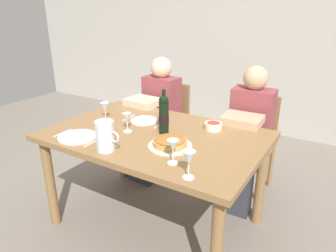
# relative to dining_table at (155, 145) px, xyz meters

# --- Properties ---
(ground_plane) EXTENTS (8.00, 8.00, 0.00)m
(ground_plane) POSITION_rel_dining_table_xyz_m (0.00, 0.00, -0.67)
(ground_plane) COLOR slate
(back_wall) EXTENTS (8.00, 0.10, 2.80)m
(back_wall) POSITION_rel_dining_table_xyz_m (0.00, 2.40, 0.73)
(back_wall) COLOR #B2ADA3
(back_wall) RESTS_ON ground
(dining_table) EXTENTS (1.50, 1.00, 0.76)m
(dining_table) POSITION_rel_dining_table_xyz_m (0.00, 0.00, 0.00)
(dining_table) COLOR olive
(dining_table) RESTS_ON ground
(wine_bottle) EXTENTS (0.07, 0.07, 0.32)m
(wine_bottle) POSITION_rel_dining_table_xyz_m (0.05, 0.04, 0.23)
(wine_bottle) COLOR black
(wine_bottle) RESTS_ON dining_table
(water_pitcher) EXTENTS (0.17, 0.11, 0.19)m
(water_pitcher) POSITION_rel_dining_table_xyz_m (-0.10, -0.39, 0.18)
(water_pitcher) COLOR silver
(water_pitcher) RESTS_ON dining_table
(baked_tart) EXTENTS (0.28, 0.28, 0.06)m
(baked_tart) POSITION_rel_dining_table_xyz_m (0.21, -0.14, 0.12)
(baked_tart) COLOR white
(baked_tart) RESTS_ON dining_table
(salad_bowl) EXTENTS (0.13, 0.13, 0.06)m
(salad_bowl) POSITION_rel_dining_table_xyz_m (0.32, 0.28, 0.12)
(salad_bowl) COLOR silver
(salad_bowl) RESTS_ON dining_table
(wine_glass_left_diner) EXTENTS (0.07, 0.07, 0.14)m
(wine_glass_left_diner) POSITION_rel_dining_table_xyz_m (-0.49, 0.03, 0.19)
(wine_glass_left_diner) COLOR silver
(wine_glass_left_diner) RESTS_ON dining_table
(wine_glass_right_diner) EXTENTS (0.06, 0.06, 0.14)m
(wine_glass_right_diner) POSITION_rel_dining_table_xyz_m (-0.19, -0.07, 0.19)
(wine_glass_right_diner) COLOR silver
(wine_glass_right_diner) RESTS_ON dining_table
(wine_glass_centre) EXTENTS (0.07, 0.07, 0.14)m
(wine_glass_centre) POSITION_rel_dining_table_xyz_m (0.34, -0.32, 0.20)
(wine_glass_centre) COLOR silver
(wine_glass_centre) RESTS_ON dining_table
(wine_glass_spare) EXTENTS (0.07, 0.07, 0.15)m
(wine_glass_spare) POSITION_rel_dining_table_xyz_m (0.49, -0.42, 0.20)
(wine_glass_spare) COLOR silver
(wine_glass_spare) RESTS_ON dining_table
(dinner_plate_left_setting) EXTENTS (0.21, 0.21, 0.01)m
(dinner_plate_left_setting) POSITION_rel_dining_table_xyz_m (-0.21, 0.16, 0.10)
(dinner_plate_left_setting) COLOR white
(dinner_plate_left_setting) RESTS_ON dining_table
(dinner_plate_right_setting) EXTENTS (0.26, 0.26, 0.01)m
(dinner_plate_right_setting) POSITION_rel_dining_table_xyz_m (-0.41, -0.34, 0.10)
(dinner_plate_right_setting) COLOR silver
(dinner_plate_right_setting) RESTS_ON dining_table
(fork_left_setting) EXTENTS (0.02, 0.16, 0.00)m
(fork_left_setting) POSITION_rel_dining_table_xyz_m (-0.36, 0.16, 0.09)
(fork_left_setting) COLOR silver
(fork_left_setting) RESTS_ON dining_table
(knife_left_setting) EXTENTS (0.02, 0.18, 0.00)m
(knife_left_setting) POSITION_rel_dining_table_xyz_m (-0.06, 0.16, 0.09)
(knife_left_setting) COLOR silver
(knife_left_setting) RESTS_ON dining_table
(knife_right_setting) EXTENTS (0.01, 0.18, 0.00)m
(knife_right_setting) POSITION_rel_dining_table_xyz_m (-0.26, -0.34, 0.09)
(knife_right_setting) COLOR silver
(knife_right_setting) RESTS_ON dining_table
(spoon_right_setting) EXTENTS (0.02, 0.16, 0.00)m
(spoon_right_setting) POSITION_rel_dining_table_xyz_m (-0.56, -0.34, 0.09)
(spoon_right_setting) COLOR silver
(spoon_right_setting) RESTS_ON dining_table
(chair_left) EXTENTS (0.43, 0.43, 0.87)m
(chair_left) POSITION_rel_dining_table_xyz_m (-0.44, 0.91, -0.17)
(chair_left) COLOR olive
(chair_left) RESTS_ON ground
(diner_left) EXTENTS (0.35, 0.52, 1.16)m
(diner_left) POSITION_rel_dining_table_xyz_m (-0.46, 0.68, -0.05)
(diner_left) COLOR #8E3D42
(diner_left) RESTS_ON ground
(chair_right) EXTENTS (0.41, 0.41, 0.87)m
(chair_right) POSITION_rel_dining_table_xyz_m (0.45, 0.92, -0.17)
(chair_right) COLOR olive
(chair_right) RESTS_ON ground
(diner_right) EXTENTS (0.35, 0.51, 1.16)m
(diner_right) POSITION_rel_dining_table_xyz_m (0.45, 0.68, -0.05)
(diner_right) COLOR #8E3D42
(diner_right) RESTS_ON ground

